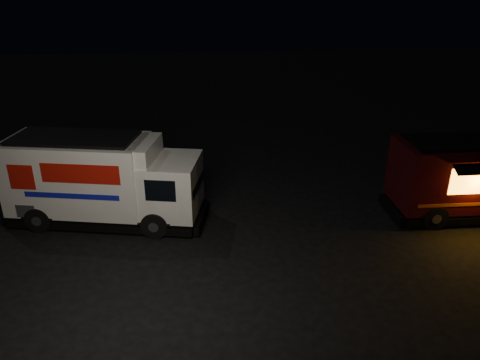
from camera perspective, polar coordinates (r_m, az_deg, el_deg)
The scene contains 3 objects.
ground at distance 14.49m, azimuth -0.03°, elevation -8.07°, with size 80.00×80.00×0.00m, color black.
white_truck at distance 15.96m, azimuth -16.10°, elevation 0.03°, with size 6.50×2.22×2.95m, color white, non-canonical shape.
red_truck at distance 17.74m, azimuth 26.86°, elevation 0.31°, with size 5.83×2.14×2.71m, color #370A0D, non-canonical shape.
Camera 1 is at (-1.38, -12.24, 7.64)m, focal length 35.00 mm.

